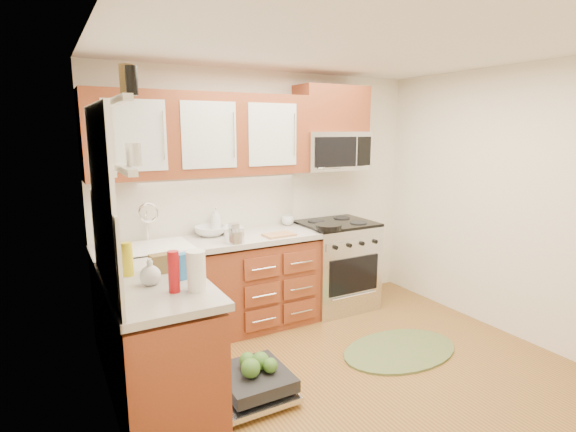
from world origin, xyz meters
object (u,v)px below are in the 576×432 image
sink (155,261)px  skillet (328,227)px  cup (288,220)px  upper_cabinets (203,135)px  cutting_board (279,235)px  bowl_a (229,230)px  microwave (332,151)px  dishwasher (249,385)px  range (336,265)px  bowl_b (210,231)px  stock_pot (234,237)px  paper_towel_roll (196,271)px  rug (400,350)px

sink → skillet: skillet is taller
cup → upper_cabinets: bearing=-175.4°
cutting_board → cup: size_ratio=2.21×
bowl_a → sink: bearing=-166.8°
microwave → dishwasher: microwave is taller
microwave → cutting_board: (-0.79, -0.29, -0.76)m
range → microwave: microwave is taller
bowl_a → bowl_b: (-0.20, -0.02, 0.01)m
range → sink: size_ratio=1.53×
cutting_board → upper_cabinets: bearing=152.9°
cup → sink: bearing=-171.0°
microwave → cup: (-0.48, 0.10, -0.72)m
stock_pot → bowl_a: bearing=75.3°
upper_cabinets → range: size_ratio=2.16×
stock_pot → cutting_board: (0.47, 0.04, -0.04)m
skillet → bowl_b: size_ratio=0.90×
microwave → dishwasher: (-1.54, -1.25, -1.60)m
sink → bowl_b: bearing=16.0°
range → bowl_b: (-1.36, 0.15, 0.50)m
bowl_a → range: bearing=-8.3°
skillet → paper_towel_roll: size_ratio=1.03×
upper_cabinets → cutting_board: (0.62, -0.31, -0.94)m
microwave → stock_pot: microwave is taller
dishwasher → stock_pot: stock_pot is taller
dishwasher → cup: (1.06, 1.35, 0.88)m
dishwasher → cup: 1.93m
upper_cabinets → microwave: size_ratio=2.70×
dishwasher → paper_towel_roll: bearing=-165.7°
bowl_b → upper_cabinets: bearing=-170.4°
cutting_board → cup: 0.50m
rug → range: bearing=85.3°
dishwasher → rug: (1.45, -0.00, -0.09)m
stock_pot → bowl_b: bearing=105.5°
cutting_board → bowl_b: 0.66m
range → sink: (-1.93, -0.01, 0.33)m
bowl_b → cup: size_ratio=2.23×
range → bowl_a: size_ratio=3.72×
stock_pot → bowl_b: stock_pot is taller
range → dishwasher: bearing=-143.7°
microwave → bowl_b: 1.55m
cup → bowl_a: bearing=-175.8°
sink → rug: sink is taller
cup → range: bearing=-24.6°
upper_cabinets → paper_towel_roll: (-0.52, -1.37, -0.82)m
range → rug: 1.23m
range → cutting_board: bearing=-167.9°
upper_cabinets → skillet: bearing=-19.3°
microwave → skillet: 0.86m
microwave → stock_pot: 1.49m
range → rug: range is taller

